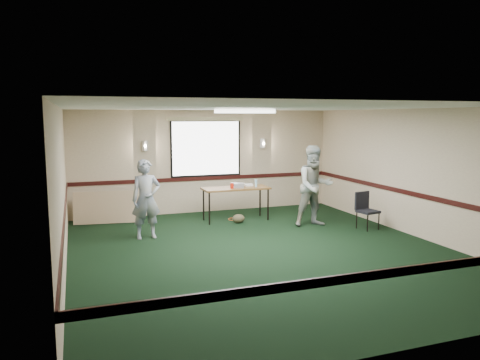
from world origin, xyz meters
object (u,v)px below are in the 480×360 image
object	(u,v)px
conference_chair	(365,207)
person_left	(146,199)
folding_table	(236,190)
person_right	(315,186)
projector	(238,185)

from	to	relation	value
conference_chair	person_left	world-z (taller)	person_left
folding_table	person_left	world-z (taller)	person_left
person_left	person_right	world-z (taller)	person_right
projector	conference_chair	xyz separation A→B (m)	(2.45, -1.78, -0.38)
folding_table	projector	size ratio (longest dim) A/B	5.12
conference_chair	person_left	xyz separation A→B (m)	(-4.81, 0.81, 0.34)
person_left	conference_chair	bearing A→B (deg)	-12.39
person_left	projector	bearing A→B (deg)	19.54
folding_table	projector	world-z (taller)	projector
folding_table	projector	distance (m)	0.12
projector	folding_table	bearing A→B (deg)	-176.69
conference_chair	person_right	xyz separation A→B (m)	(-0.96, 0.63, 0.45)
person_left	person_right	distance (m)	3.85
projector	conference_chair	distance (m)	3.05
projector	person_left	distance (m)	2.55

